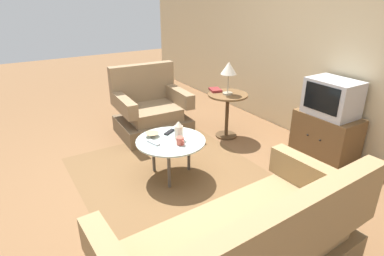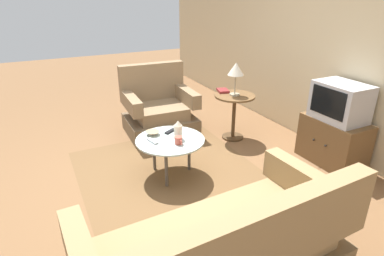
% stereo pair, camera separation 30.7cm
% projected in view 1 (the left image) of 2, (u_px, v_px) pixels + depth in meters
% --- Properties ---
extents(ground_plane, '(16.00, 16.00, 0.00)m').
position_uv_depth(ground_plane, '(171.00, 180.00, 3.58)').
color(ground_plane, brown).
extents(back_wall, '(9.00, 0.12, 2.70)m').
position_uv_depth(back_wall, '(322.00, 41.00, 4.15)').
color(back_wall, '#CCB78E').
rests_on(back_wall, ground).
extents(area_rug, '(2.16, 1.99, 0.00)m').
position_uv_depth(area_rug, '(172.00, 175.00, 3.68)').
color(area_rug, brown).
rests_on(area_rug, ground).
extents(armchair, '(0.86, 1.01, 0.97)m').
position_uv_depth(armchair, '(151.00, 112.00, 4.70)').
color(armchair, brown).
rests_on(armchair, ground).
extents(couch, '(0.98, 1.90, 0.88)m').
position_uv_depth(couch, '(242.00, 251.00, 2.22)').
color(couch, brown).
rests_on(couch, ground).
extents(coffee_table, '(0.76, 0.76, 0.45)m').
position_uv_depth(coffee_table, '(171.00, 143.00, 3.52)').
color(coffee_table, '#B2C6C1').
rests_on(coffee_table, ground).
extents(side_table, '(0.55, 0.55, 0.64)m').
position_uv_depth(side_table, '(227.00, 106.00, 4.49)').
color(side_table, brown).
rests_on(side_table, ground).
extents(tv_stand, '(0.75, 0.46, 0.56)m').
position_uv_depth(tv_stand, '(325.00, 136.00, 4.02)').
color(tv_stand, brown).
rests_on(tv_stand, ground).
extents(television, '(0.57, 0.42, 0.44)m').
position_uv_depth(television, '(332.00, 98.00, 3.82)').
color(television, '#B7B7BC').
rests_on(television, tv_stand).
extents(table_lamp, '(0.22, 0.22, 0.45)m').
position_uv_depth(table_lamp, '(229.00, 69.00, 4.28)').
color(table_lamp, '#9E937A').
rests_on(table_lamp, side_table).
extents(vase, '(0.09, 0.09, 0.21)m').
position_uv_depth(vase, '(179.00, 131.00, 3.49)').
color(vase, beige).
rests_on(vase, coffee_table).
extents(mug, '(0.13, 0.08, 0.08)m').
position_uv_depth(mug, '(180.00, 141.00, 3.39)').
color(mug, '#B74C3D').
rests_on(mug, coffee_table).
extents(bowl, '(0.16, 0.16, 0.04)m').
position_uv_depth(bowl, '(152.00, 135.00, 3.59)').
color(bowl, tan).
rests_on(bowl, coffee_table).
extents(tv_remote_dark, '(0.12, 0.17, 0.02)m').
position_uv_depth(tv_remote_dark, '(169.00, 132.00, 3.68)').
color(tv_remote_dark, black).
rests_on(tv_remote_dark, coffee_table).
extents(tv_remote_silver, '(0.17, 0.08, 0.02)m').
position_uv_depth(tv_remote_silver, '(154.00, 143.00, 3.42)').
color(tv_remote_silver, '#B2B2B7').
rests_on(tv_remote_silver, coffee_table).
extents(book, '(0.23, 0.19, 0.03)m').
position_uv_depth(book, '(215.00, 90.00, 4.55)').
color(book, maroon).
rests_on(book, side_table).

